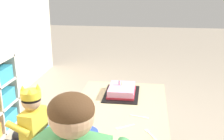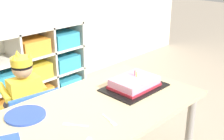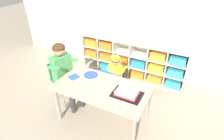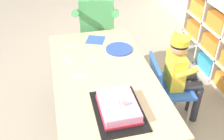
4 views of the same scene
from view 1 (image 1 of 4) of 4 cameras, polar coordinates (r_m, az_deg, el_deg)
The scene contains 7 objects.
activity_table at distance 2.05m, azimuth 1.11°, elevation -10.91°, with size 1.31×0.69×0.62m.
child_with_crown at distance 2.16m, azimuth -16.36°, elevation -10.80°, with size 0.32×0.32×0.83m.
birthday_cake_on_tray at distance 2.34m, azimuth 1.94°, elevation -4.21°, with size 0.39×0.28×0.11m.
paper_plate_stack at distance 1.78m, azimuth -6.20°, elevation -12.47°, with size 0.21×0.21×0.01m, color blue.
fork_at_table_front_edge at distance 1.85m, azimuth 2.41°, elevation -11.27°, with size 0.09×0.12×0.00m.
fork_near_cake_tray at distance 1.99m, azimuth 5.71°, elevation -9.27°, with size 0.05×0.13×0.00m.
fork_by_napkin at distance 1.79m, azimuth 7.65°, elevation -12.55°, with size 0.13×0.08×0.00m.
Camera 1 is at (-1.79, -0.20, 1.51)m, focal length 45.86 mm.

